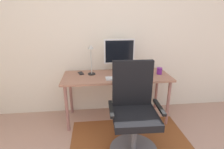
% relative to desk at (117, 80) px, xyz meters
% --- Properties ---
extents(wall_back, '(6.00, 0.10, 2.60)m').
position_rel_desk_xyz_m(wall_back, '(-0.00, 0.37, 0.65)').
color(wall_back, silver).
rests_on(wall_back, ground).
extents(area_rug, '(1.53, 1.21, 0.01)m').
position_rel_desk_xyz_m(area_rug, '(0.10, -0.66, -0.65)').
color(area_rug, brown).
rests_on(area_rug, ground).
extents(desk, '(1.57, 0.61, 0.72)m').
position_rel_desk_xyz_m(desk, '(0.00, 0.00, 0.00)').
color(desk, '#A26E57').
rests_on(desk, ground).
extents(monitor, '(0.46, 0.18, 0.51)m').
position_rel_desk_xyz_m(monitor, '(0.06, 0.16, 0.37)').
color(monitor, '#B2B2B7').
rests_on(monitor, desk).
extents(keyboard, '(0.43, 0.13, 0.02)m').
position_rel_desk_xyz_m(keyboard, '(0.04, -0.15, 0.08)').
color(keyboard, white).
rests_on(keyboard, desk).
extents(computer_mouse, '(0.06, 0.10, 0.03)m').
position_rel_desk_xyz_m(computer_mouse, '(0.38, -0.12, 0.09)').
color(computer_mouse, black).
rests_on(computer_mouse, desk).
extents(coffee_cup, '(0.08, 0.08, 0.10)m').
position_rel_desk_xyz_m(coffee_cup, '(0.64, -0.01, 0.12)').
color(coffee_cup, '#73238A').
rests_on(coffee_cup, desk).
extents(cell_phone, '(0.10, 0.15, 0.01)m').
position_rel_desk_xyz_m(cell_phone, '(-0.53, 0.14, 0.08)').
color(cell_phone, black).
rests_on(cell_phone, desk).
extents(desk_lamp, '(0.11, 0.11, 0.44)m').
position_rel_desk_xyz_m(desk_lamp, '(-0.37, 0.08, 0.35)').
color(desk_lamp, black).
rests_on(desk_lamp, desk).
extents(office_chair, '(0.59, 0.57, 1.08)m').
position_rel_desk_xyz_m(office_chair, '(0.10, -0.70, -0.21)').
color(office_chair, slate).
rests_on(office_chair, ground).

